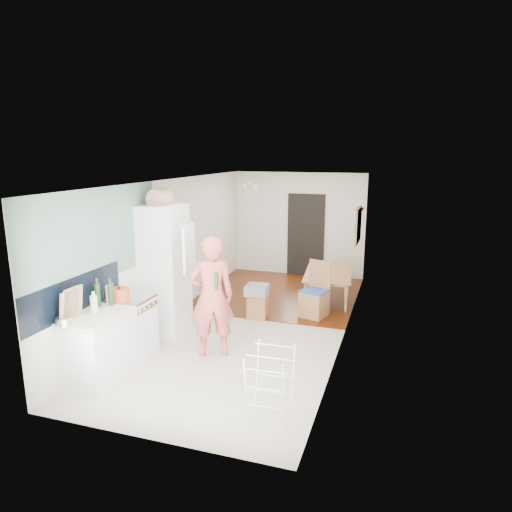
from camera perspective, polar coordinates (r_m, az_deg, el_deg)
The scene contains 32 objects.
room_shell at distance 7.80m, azimuth -0.43°, elevation 0.12°, with size 3.20×7.00×2.50m, color white, non-canonical shape.
floor at distance 8.17m, azimuth -0.41°, elevation -8.46°, with size 3.20×7.00×0.01m, color #BAAE9F.
wood_floor_overlay at distance 9.84m, azimuth 2.99°, elevation -4.67°, with size 3.20×3.30×0.01m, color #521F09.
sage_wall_panel at distance 6.66m, azimuth -19.19°, elevation 2.45°, with size 0.02×3.00×1.30m, color slate.
tile_splashback at distance 6.40m, azimuth -21.63°, elevation -4.61°, with size 0.02×1.90×0.50m, color black.
doorway_recess at distance 11.10m, azimuth 6.24°, elevation 2.59°, with size 0.90×0.04×2.00m, color black.
base_cabinet at distance 6.48m, azimuth -19.11°, elevation -11.00°, with size 0.60×0.90×0.86m, color white.
worktop at distance 6.31m, azimuth -19.42°, elevation -7.17°, with size 0.62×0.92×0.06m, color white.
range_cooker at distance 7.03m, azimuth -15.43°, elevation -8.72°, with size 0.60×0.60×0.88m, color white.
cooker_top at distance 6.88m, azimuth -15.66°, elevation -5.15°, with size 0.60×0.60×0.04m, color silver.
fridge_housing at distance 7.65m, azimuth -11.37°, elevation -1.74°, with size 0.66×0.66×2.15m, color white.
fridge_door at distance 7.00m, azimuth -8.37°, elevation 1.02°, with size 0.56×0.04×0.70m, color white.
fridge_interior at distance 7.40m, azimuth -9.43°, elevation 1.62°, with size 0.02×0.52×0.66m, color white.
pinboard at distance 9.26m, azimuth 12.69°, elevation 3.75°, with size 0.03×0.90×0.70m, color tan.
pinboard_frame at distance 9.26m, azimuth 12.60°, elevation 3.75°, with size 0.01×0.94×0.74m, color #A97D41.
wall_sconce at distance 9.88m, azimuth 12.88°, elevation 5.47°, with size 0.18×0.18×0.16m, color maroon.
person at distance 6.67m, azimuth -5.60°, elevation -3.74°, with size 0.78×0.51×2.14m, color #E05C54.
dining_table at distance 9.49m, azimuth 9.16°, elevation -3.97°, with size 1.40×0.78×0.49m, color #A97D41.
dining_chair at distance 8.39m, azimuth 7.30°, elevation -4.25°, with size 0.43×0.43×1.03m, color #A97D41, non-canonical shape.
stool at distance 8.38m, azimuth 0.26°, elevation -6.25°, with size 0.34×0.34×0.45m, color #A97D41, non-canonical shape.
grey_drape at distance 8.25m, azimuth 0.13°, elevation -4.26°, with size 0.39×0.39×0.18m, color gray.
drying_rack at distance 5.26m, azimuth 1.78°, elevation -15.93°, with size 0.45×0.41×0.88m, color white, non-canonical shape.
bread_bin at distance 7.48m, azimuth -11.92°, elevation 7.00°, with size 0.35×0.33×0.18m, color tan, non-canonical shape.
red_casserole at distance 6.77m, azimuth -16.66°, elevation -4.58°, with size 0.28×0.28×0.17m, color #D14B27.
steel_pan at distance 6.05m, azimuth -22.91°, elevation -7.53°, with size 0.20×0.20×0.10m, color silver.
held_bottle at distance 6.43m, azimuth -5.00°, elevation -3.12°, with size 0.06×0.06×0.26m, color #184220.
bottle_a at distance 6.55m, azimuth -19.18°, elevation -4.64°, with size 0.08×0.08×0.32m, color #184220.
bottle_b at distance 6.56m, azimuth -17.69°, elevation -4.60°, with size 0.07×0.07×0.31m, color #184220.
bottle_c at distance 6.35m, azimuth -19.59°, elevation -5.68°, with size 0.09×0.09×0.23m, color silver.
pepper_mill_front at distance 6.65m, azimuth -18.03°, elevation -4.82°, with size 0.06×0.06×0.21m, color tan.
pepper_mill_back at distance 6.70m, azimuth -17.59°, elevation -4.59°, with size 0.06×0.06×0.22m, color tan.
chopping_boards at distance 6.14m, azimuth -22.13°, elevation -5.57°, with size 0.04×0.31×0.42m, color tan, non-canonical shape.
Camera 1 is at (2.40, -7.22, 2.98)m, focal length 32.00 mm.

